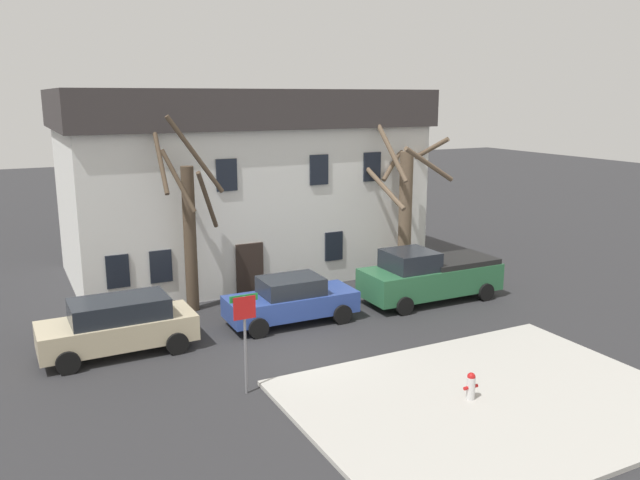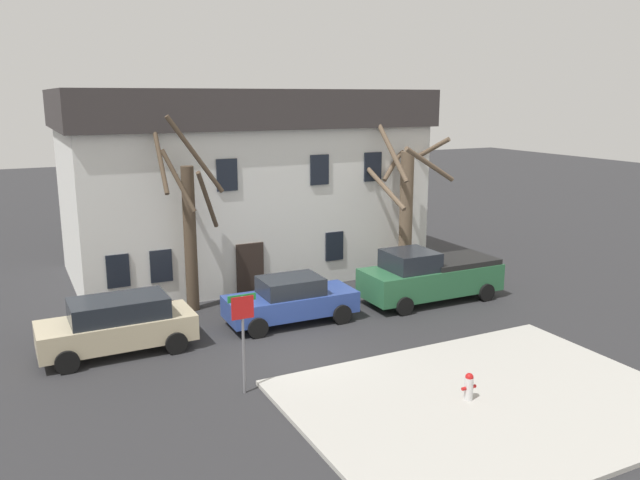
# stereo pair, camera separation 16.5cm
# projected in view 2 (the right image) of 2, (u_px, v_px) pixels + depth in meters

# --- Properties ---
(ground_plane) EXTENTS (120.00, 120.00, 0.00)m
(ground_plane) POSITION_uv_depth(u_px,v_px,m) (296.00, 354.00, 19.46)
(ground_plane) COLOR #2D2D30
(sidewalk_slab) EXTENTS (9.88, 7.34, 0.12)m
(sidewalk_slab) POSITION_uv_depth(u_px,v_px,m) (489.00, 401.00, 16.28)
(sidewalk_slab) COLOR #B7B5AD
(sidewalk_slab) RESTS_ON ground_plane
(building_main) EXTENTS (15.02, 8.45, 7.93)m
(building_main) POSITION_uv_depth(u_px,v_px,m) (241.00, 180.00, 28.27)
(building_main) COLOR white
(building_main) RESTS_ON ground_plane
(tree_bare_near) EXTENTS (2.15, 2.13, 7.08)m
(tree_bare_near) POSITION_uv_depth(u_px,v_px,m) (189.00, 226.00, 22.70)
(tree_bare_near) COLOR #4C3D2D
(tree_bare_near) RESTS_ON ground_plane
(tree_bare_mid) EXTENTS (3.37, 3.31, 6.84)m
(tree_bare_mid) POSITION_uv_depth(u_px,v_px,m) (405.00, 204.00, 26.74)
(tree_bare_mid) COLOR brown
(tree_bare_mid) RESTS_ON ground_plane
(car_beige_wagon) EXTENTS (4.61, 2.09, 1.72)m
(car_beige_wagon) POSITION_uv_depth(u_px,v_px,m) (118.00, 324.00, 19.38)
(car_beige_wagon) COLOR #C6B793
(car_beige_wagon) RESTS_ON ground_plane
(car_blue_sedan) EXTENTS (4.54, 2.00, 1.62)m
(car_blue_sedan) POSITION_uv_depth(u_px,v_px,m) (291.00, 300.00, 21.96)
(car_blue_sedan) COLOR #2D4799
(car_blue_sedan) RESTS_ON ground_plane
(pickup_truck_green) EXTENTS (5.47, 2.26, 2.04)m
(pickup_truck_green) POSITION_uv_depth(u_px,v_px,m) (430.00, 276.00, 24.32)
(pickup_truck_green) COLOR #2D6B42
(pickup_truck_green) RESTS_ON ground_plane
(fire_hydrant) EXTENTS (0.42, 0.22, 0.72)m
(fire_hydrant) POSITION_uv_depth(u_px,v_px,m) (469.00, 386.00, 16.17)
(fire_hydrant) COLOR silver
(fire_hydrant) RESTS_ON sidewalk_slab
(street_sign_pole) EXTENTS (0.76, 0.07, 2.71)m
(street_sign_pole) POSITION_uv_depth(u_px,v_px,m) (243.00, 325.00, 16.46)
(street_sign_pole) COLOR slate
(street_sign_pole) RESTS_ON ground_plane
(bicycle_leaning) EXTENTS (1.71, 0.46, 1.03)m
(bicycle_leaning) POSITION_uv_depth(u_px,v_px,m) (158.00, 310.00, 22.26)
(bicycle_leaning) COLOR black
(bicycle_leaning) RESTS_ON ground_plane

